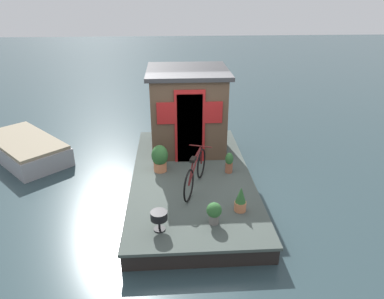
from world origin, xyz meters
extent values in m
plane|color=#2D4247|center=(0.00, 0.00, 0.00)|extent=(60.00, 60.00, 0.00)
cube|color=#424C47|center=(0.00, 0.00, 0.36)|extent=(5.32, 2.69, 0.06)
cube|color=black|center=(0.00, 0.00, 0.17)|extent=(5.21, 2.64, 0.33)
cube|color=#4C3828|center=(1.56, 0.00, 1.38)|extent=(1.79, 1.82, 1.98)
cube|color=#28282B|center=(1.56, 0.00, 2.42)|extent=(1.99, 2.02, 0.10)
cube|color=maroon|center=(0.65, 0.00, 1.24)|extent=(0.04, 0.60, 1.70)
cube|color=maroon|center=(0.64, 0.00, 1.29)|extent=(0.03, 0.72, 1.80)
cube|color=maroon|center=(0.65, -0.55, 1.64)|extent=(0.03, 0.44, 0.52)
cube|color=maroon|center=(0.65, 0.55, 1.64)|extent=(0.03, 0.44, 0.52)
torus|color=black|center=(-0.16, -0.21, 0.73)|extent=(0.64, 0.25, 0.67)
torus|color=black|center=(-1.11, 0.12, 0.73)|extent=(0.64, 0.25, 0.67)
cylinder|color=#4C1414|center=(-0.67, -0.03, 0.94)|extent=(0.90, 0.34, 0.46)
cylinder|color=#4C1414|center=(-0.52, -0.08, 1.14)|extent=(0.58, 0.23, 0.06)
cylinder|color=#4C1414|center=(-0.96, 0.07, 0.92)|extent=(0.34, 0.15, 0.42)
cylinder|color=#4C1414|center=(-0.19, -0.20, 0.94)|extent=(0.12, 0.07, 0.43)
cube|color=black|center=(-0.80, 0.02, 1.15)|extent=(0.22, 0.16, 0.06)
cylinder|color=#4C1414|center=(-0.23, -0.18, 1.18)|extent=(0.19, 0.48, 0.02)
cylinder|color=slate|center=(-1.90, -0.29, 0.48)|extent=(0.18, 0.18, 0.18)
sphere|color=#2D602D|center=(-1.90, -0.29, 0.67)|extent=(0.28, 0.28, 0.28)
cylinder|color=#935138|center=(0.02, -0.87, 0.51)|extent=(0.17, 0.17, 0.24)
ellipsoid|color=#2D602D|center=(0.02, -0.87, 0.74)|extent=(0.18, 0.18, 0.30)
cylinder|color=#C6754C|center=(0.18, 0.72, 0.51)|extent=(0.30, 0.30, 0.23)
ellipsoid|color=#2D602D|center=(0.18, 0.72, 0.79)|extent=(0.38, 0.38, 0.49)
cylinder|color=#C6754C|center=(-1.54, -0.84, 0.49)|extent=(0.23, 0.23, 0.19)
cone|color=#2D602D|center=(-1.54, -0.84, 0.74)|extent=(0.21, 0.21, 0.32)
cylinder|color=black|center=(-2.03, 0.69, 0.69)|extent=(0.30, 0.30, 0.15)
cylinder|color=black|center=(-2.03, 0.69, 0.50)|extent=(0.04, 0.04, 0.22)
cylinder|color=black|center=(-2.03, 0.69, 0.40)|extent=(0.21, 0.21, 0.02)
cube|color=#99999E|center=(1.94, 4.46, 0.24)|extent=(2.98, 2.91, 0.49)
cube|color=gray|center=(1.94, 4.46, 0.53)|extent=(2.87, 2.79, 0.08)
camera|label=1|loc=(-7.11, 0.43, 4.25)|focal=32.84mm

